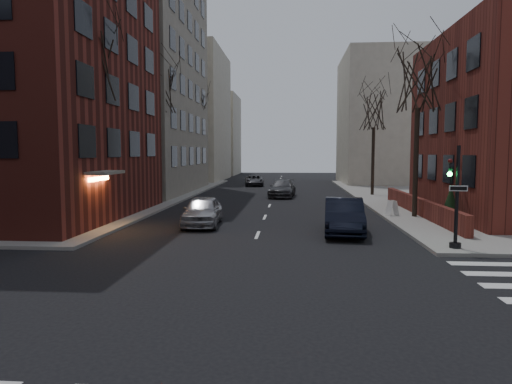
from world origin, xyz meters
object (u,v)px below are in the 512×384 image
at_px(evergreen_shrub, 451,205).
at_px(streetlamp_far, 205,150).
at_px(streetlamp_near, 151,147).
at_px(tree_right_b, 374,110).
at_px(car_lane_far, 254,180).
at_px(tree_left_a, 90,63).
at_px(tree_left_c, 195,114).
at_px(car_lane_silver, 202,211).
at_px(sandwich_board, 392,208).
at_px(parked_sedan, 344,216).
at_px(tree_right_a, 418,80).
at_px(car_lane_gray, 282,188).
at_px(traffic_signal, 455,203).
at_px(tree_left_b, 158,87).

bearing_deg(evergreen_shrub, streetlamp_far, 124.22).
bearing_deg(streetlamp_far, streetlamp_near, -90.00).
relative_size(tree_right_b, car_lane_far, 2.00).
xyz_separation_m(tree_left_a, evergreen_shrub, (18.73, 1.34, -7.33)).
distance_m(tree_left_c, car_lane_silver, 27.02).
bearing_deg(sandwich_board, streetlamp_near, 145.96).
xyz_separation_m(parked_sedan, sandwich_board, (3.47, 5.50, -0.24)).
bearing_deg(tree_left_c, tree_left_a, -90.00).
height_order(streetlamp_near, car_lane_silver, streetlamp_near).
distance_m(tree_left_c, parked_sedan, 30.97).
bearing_deg(sandwich_board, car_lane_silver, 178.25).
height_order(tree_left_a, tree_right_a, tree_left_a).
xyz_separation_m(tree_left_c, sandwich_board, (16.38, -21.72, -7.42)).
bearing_deg(car_lane_silver, parked_sedan, -17.28).
height_order(tree_left_a, parked_sedan, tree_left_a).
distance_m(car_lane_gray, evergreen_shrub, 17.87).
distance_m(traffic_signal, streetlamp_near, 20.86).
bearing_deg(tree_right_b, streetlamp_far, 149.53).
bearing_deg(tree_right_a, tree_left_b, 155.56).
distance_m(tree_left_a, tree_left_b, 12.01).
relative_size(tree_left_c, tree_right_a, 1.00).
bearing_deg(tree_left_a, car_lane_gray, 60.09).
xyz_separation_m(streetlamp_far, evergreen_shrub, (18.13, -26.66, -3.10)).
distance_m(car_lane_silver, car_lane_far, 29.49).
bearing_deg(traffic_signal, sandwich_board, 92.22).
xyz_separation_m(tree_right_a, car_lane_far, (-11.57, 26.08, -7.39)).
xyz_separation_m(tree_right_b, parked_sedan, (-4.69, -19.22, -6.74)).
height_order(tree_left_c, evergreen_shrub, tree_left_c).
distance_m(tree_left_c, car_lane_gray, 15.23).
bearing_deg(tree_left_c, sandwich_board, -52.98).
bearing_deg(parked_sedan, evergreen_shrub, 28.17).
relative_size(traffic_signal, streetlamp_far, 0.64).
bearing_deg(tree_left_b, evergreen_shrub, -29.65).
bearing_deg(car_lane_gray, streetlamp_far, 133.41).
relative_size(tree_left_c, car_lane_far, 2.11).
height_order(tree_left_a, streetlamp_near, tree_left_a).
bearing_deg(car_lane_gray, sandwich_board, -56.43).
bearing_deg(car_lane_far, streetlamp_far, -165.41).
height_order(car_lane_silver, sandwich_board, car_lane_silver).
bearing_deg(tree_right_a, streetlamp_far, 125.31).
distance_m(tree_left_a, sandwich_board, 18.67).
height_order(traffic_signal, streetlamp_far, streetlamp_far).
distance_m(car_lane_far, evergreen_shrub, 31.43).
height_order(tree_right_b, streetlamp_near, tree_right_b).
xyz_separation_m(tree_right_a, evergreen_shrub, (1.13, -2.66, -6.89)).
distance_m(tree_right_b, parked_sedan, 20.90).
height_order(tree_right_b, car_lane_far, tree_right_b).
bearing_deg(tree_left_b, streetlamp_far, 87.85).
bearing_deg(tree_right_b, evergreen_shrub, -86.11).
relative_size(tree_right_b, car_lane_gray, 1.78).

